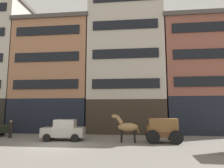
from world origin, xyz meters
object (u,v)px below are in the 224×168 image
object	(u,v)px
draft_horse	(127,127)
pedestrian_officer	(11,128)
sedan_light	(64,130)
cargo_wagon	(163,129)

from	to	relation	value
draft_horse	pedestrian_officer	distance (m)	11.41
sedan_light	draft_horse	bearing A→B (deg)	-4.96
draft_horse	pedestrian_officer	size ratio (longest dim) A/B	1.31
cargo_wagon	pedestrian_officer	world-z (taller)	cargo_wagon
cargo_wagon	pedestrian_officer	distance (m)	14.34
cargo_wagon	pedestrian_officer	xyz separation A→B (m)	(-14.27, 1.43, -0.17)
cargo_wagon	draft_horse	distance (m)	2.95
cargo_wagon	sedan_light	xyz separation A→B (m)	(-8.58, 0.49, -0.23)
cargo_wagon	draft_horse	bearing A→B (deg)	179.97
cargo_wagon	sedan_light	bearing A→B (deg)	176.73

